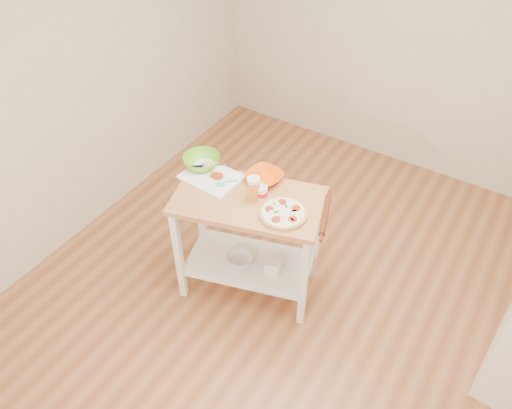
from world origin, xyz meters
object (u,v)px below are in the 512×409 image
object	(u,v)px
spatula	(226,183)
green_bowl	(202,161)
knife	(202,166)
pizza	(283,213)
rolling_pin	(325,215)
prep_island	(249,226)
orange_bowl	(264,177)
yogurt_tub	(262,193)
shelf_glass_bowl	(240,259)
cutting_board	(211,176)
beer_pint	(253,189)
shelf_bin	(273,266)

from	to	relation	value
spatula	green_bowl	size ratio (longest dim) A/B	0.52
knife	green_bowl	xyz separation A→B (m)	(-0.02, 0.02, 0.02)
pizza	knife	distance (m)	0.75
pizza	rolling_pin	size ratio (longest dim) A/B	0.87
knife	rolling_pin	world-z (taller)	rolling_pin
prep_island	rolling_pin	bearing A→B (deg)	11.96
orange_bowl	spatula	bearing A→B (deg)	-137.91
spatula	yogurt_tub	size ratio (longest dim) A/B	0.79
spatula	orange_bowl	xyz separation A→B (m)	(0.20, 0.18, 0.01)
knife	orange_bowl	world-z (taller)	orange_bowl
prep_island	spatula	bearing A→B (deg)	168.52
shelf_glass_bowl	rolling_pin	bearing A→B (deg)	14.05
cutting_board	spatula	distance (m)	0.14
pizza	spatula	bearing A→B (deg)	173.85
spatula	green_bowl	distance (m)	0.28
spatula	beer_pint	size ratio (longest dim) A/B	0.78
beer_pint	yogurt_tub	distance (m)	0.07
rolling_pin	spatula	bearing A→B (deg)	-174.73
beer_pint	shelf_glass_bowl	xyz separation A→B (m)	(-0.09, -0.05, -0.70)
green_bowl	rolling_pin	xyz separation A→B (m)	(1.00, -0.01, -0.02)
pizza	cutting_board	bearing A→B (deg)	173.89
spatula	shelf_glass_bowl	bearing A→B (deg)	-70.19
beer_pint	shelf_glass_bowl	world-z (taller)	beer_pint
pizza	yogurt_tub	world-z (taller)	yogurt_tub
rolling_pin	pizza	bearing A→B (deg)	-153.76
prep_island	yogurt_tub	size ratio (longest dim) A/B	6.39
green_bowl	beer_pint	distance (m)	0.52
rolling_pin	shelf_bin	world-z (taller)	rolling_pin
orange_bowl	yogurt_tub	world-z (taller)	yogurt_tub
knife	yogurt_tub	size ratio (longest dim) A/B	1.26
spatula	shelf_bin	size ratio (longest dim) A/B	1.25
spatula	knife	size ratio (longest dim) A/B	0.63
knife	shelf_glass_bowl	bearing A→B (deg)	-55.90
pizza	spatula	xyz separation A→B (m)	(-0.49, 0.05, -0.00)
beer_pint	rolling_pin	world-z (taller)	beer_pint
pizza	orange_bowl	bearing A→B (deg)	140.82
knife	spatula	bearing A→B (deg)	-50.70
beer_pint	rolling_pin	distance (m)	0.50
cutting_board	shelf_glass_bowl	size ratio (longest dim) A/B	2.04
orange_bowl	beer_pint	xyz separation A→B (m)	(0.04, -0.21, 0.06)
cutting_board	yogurt_tub	xyz separation A→B (m)	(0.42, -0.01, 0.04)
knife	green_bowl	distance (m)	0.04
beer_pint	spatula	bearing A→B (deg)	173.97
spatula	rolling_pin	size ratio (longest dim) A/B	0.38
cutting_board	knife	distance (m)	0.12
prep_island	shelf_glass_bowl	world-z (taller)	prep_island
prep_island	spatula	world-z (taller)	spatula
shelf_glass_bowl	shelf_bin	size ratio (longest dim) A/B	1.86
shelf_glass_bowl	cutting_board	bearing A→B (deg)	162.45
green_bowl	beer_pint	xyz separation A→B (m)	(0.51, -0.11, 0.05)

